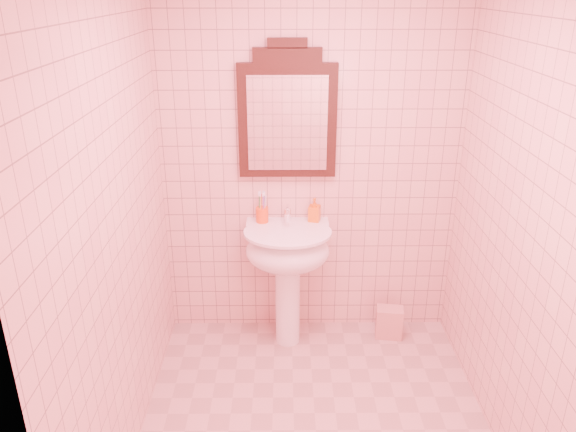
{
  "coord_description": "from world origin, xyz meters",
  "views": [
    {
      "loc": [
        -0.18,
        -2.49,
        2.37
      ],
      "look_at": [
        -0.16,
        0.55,
        1.1
      ],
      "focal_mm": 35.0,
      "sensor_mm": 36.0,
      "label": 1
    }
  ],
  "objects_px": {
    "pedestal_sink": "(288,258)",
    "towel": "(389,322)",
    "soap_dispenser": "(314,210)",
    "mirror": "(287,115)",
    "toothbrush_cup": "(262,214)"
  },
  "relations": [
    {
      "from": "pedestal_sink",
      "to": "toothbrush_cup",
      "type": "distance_m",
      "value": 0.34
    },
    {
      "from": "soap_dispenser",
      "to": "towel",
      "type": "distance_m",
      "value": 1.0
    },
    {
      "from": "soap_dispenser",
      "to": "pedestal_sink",
      "type": "bearing_deg",
      "value": -123.83
    },
    {
      "from": "mirror",
      "to": "toothbrush_cup",
      "type": "xyz_separation_m",
      "value": [
        -0.17,
        -0.06,
        -0.67
      ]
    },
    {
      "from": "pedestal_sink",
      "to": "soap_dispenser",
      "type": "xyz_separation_m",
      "value": [
        0.18,
        0.16,
        0.28
      ]
    },
    {
      "from": "towel",
      "to": "toothbrush_cup",
      "type": "bearing_deg",
      "value": 174.33
    },
    {
      "from": "mirror",
      "to": "pedestal_sink",
      "type": "bearing_deg",
      "value": -90.0
    },
    {
      "from": "toothbrush_cup",
      "to": "pedestal_sink",
      "type": "bearing_deg",
      "value": -40.28
    },
    {
      "from": "pedestal_sink",
      "to": "mirror",
      "type": "bearing_deg",
      "value": 90.0
    },
    {
      "from": "soap_dispenser",
      "to": "towel",
      "type": "xyz_separation_m",
      "value": [
        0.55,
        -0.11,
        -0.83
      ]
    },
    {
      "from": "pedestal_sink",
      "to": "soap_dispenser",
      "type": "relative_size",
      "value": 5.28
    },
    {
      "from": "pedestal_sink",
      "to": "towel",
      "type": "bearing_deg",
      "value": 4.4
    },
    {
      "from": "mirror",
      "to": "toothbrush_cup",
      "type": "bearing_deg",
      "value": -162.13
    },
    {
      "from": "soap_dispenser",
      "to": "towel",
      "type": "relative_size",
      "value": 0.72
    },
    {
      "from": "pedestal_sink",
      "to": "mirror",
      "type": "xyz_separation_m",
      "value": [
        0.0,
        0.2,
        0.92
      ]
    }
  ]
}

